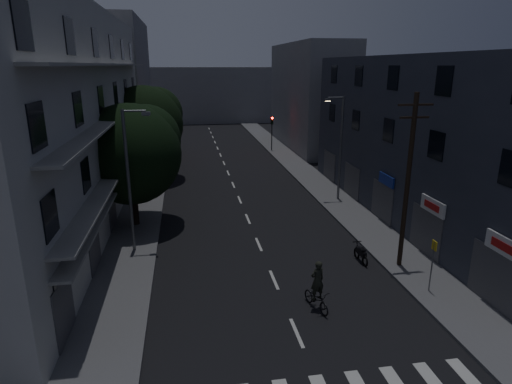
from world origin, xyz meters
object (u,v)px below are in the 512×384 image
object	(u,v)px
cyclist	(317,293)
motorcycle	(361,254)
utility_pole	(408,179)
bus_stop_sign	(433,257)

from	to	relation	value
cyclist	motorcycle	bearing A→B (deg)	30.71
motorcycle	cyclist	xyz separation A→B (m)	(-3.81, -4.16, 0.34)
utility_pole	motorcycle	bearing A→B (deg)	151.61
motorcycle	utility_pole	bearing A→B (deg)	-29.91
utility_pole	bus_stop_sign	xyz separation A→B (m)	(0.07, -2.79, -2.98)
bus_stop_sign	motorcycle	size ratio (longest dim) A/B	1.47
bus_stop_sign	cyclist	bearing A→B (deg)	-175.84
bus_stop_sign	cyclist	size ratio (longest dim) A/B	1.09
bus_stop_sign	cyclist	world-z (taller)	bus_stop_sign
utility_pole	motorcycle	world-z (taller)	utility_pole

